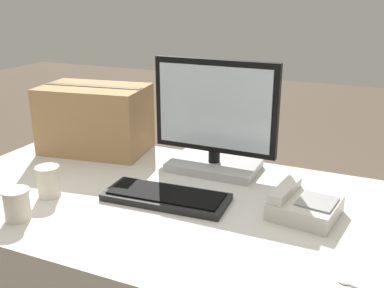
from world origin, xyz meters
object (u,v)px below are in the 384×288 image
Objects in this scene: paper_cup_left at (48,181)px; monitor at (215,125)px; keyboard at (166,197)px; desk_phone at (303,206)px; paper_cup_right at (17,205)px; cardboard_box at (95,119)px.

monitor is at bearing 46.76° from paper_cup_left.
monitor reaches higher than keyboard.
desk_phone is (0.38, -0.24, -0.15)m from monitor.
monitor is at bearing 156.48° from desk_phone.
monitor is 4.91× the size of paper_cup_right.
cardboard_box is at bearing 143.92° from keyboard.
keyboard is at bearing -32.64° from cardboard_box.
keyboard is 3.95× the size of paper_cup_left.
desk_phone is at bearing -31.57° from monitor.
cardboard_box is (-0.15, 0.62, 0.09)m from paper_cup_right.
paper_cup_right reaches higher than keyboard.
desk_phone is 0.46× the size of cardboard_box.
monitor is 0.36m from keyboard.
cardboard_box reaches higher than paper_cup_right.
cardboard_box is at bearing 103.65° from paper_cup_right.
desk_phone is at bearing 6.76° from keyboard.
paper_cup_left is at bearing -164.11° from keyboard.
paper_cup_right is (-0.39, -0.61, -0.13)m from monitor.
keyboard is at bearing 40.36° from paper_cup_right.
desk_phone is at bearing 14.52° from paper_cup_left.
monitor is at bearing 78.25° from keyboard.
keyboard is 0.44m from desk_phone.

